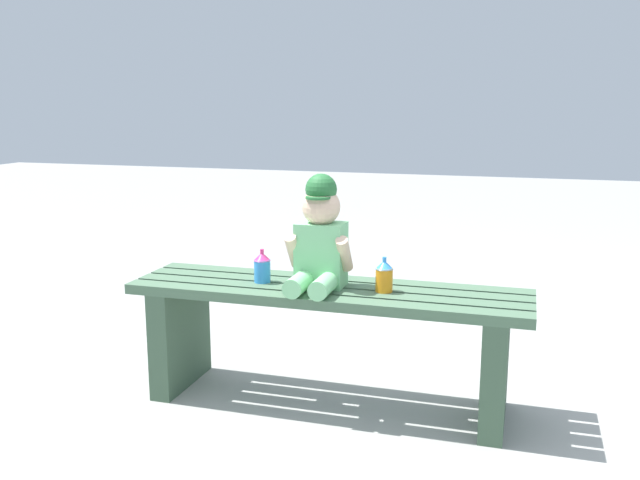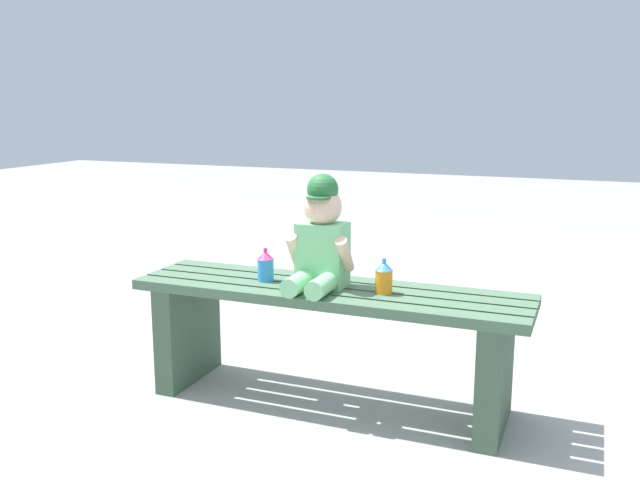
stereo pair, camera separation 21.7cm
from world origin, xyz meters
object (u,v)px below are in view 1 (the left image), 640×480
park_bench (328,326)px  child_figure (320,238)px  sippy_cup_left (262,267)px  sippy_cup_right (384,275)px

park_bench → child_figure: bearing=-162.3°
sippy_cup_left → park_bench: bearing=1.3°
park_bench → sippy_cup_right: 0.29m
child_figure → sippy_cup_left: 0.25m
park_bench → sippy_cup_left: (-0.25, -0.01, 0.21)m
child_figure → sippy_cup_right: (0.23, 0.00, -0.12)m
park_bench → child_figure: child_figure is taller
park_bench → child_figure: (-0.03, -0.01, 0.33)m
sippy_cup_left → sippy_cup_right: bearing=0.0°
child_figure → sippy_cup_right: bearing=0.8°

